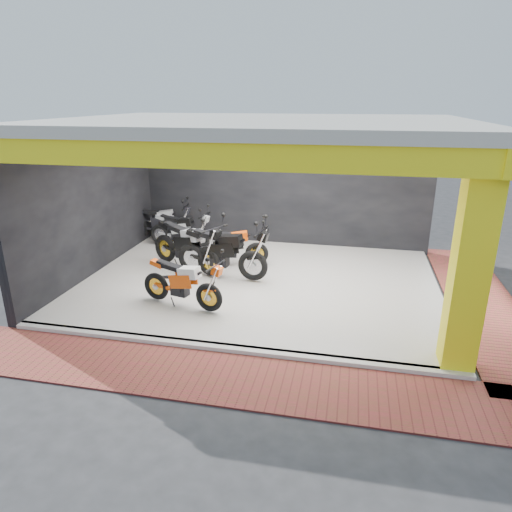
% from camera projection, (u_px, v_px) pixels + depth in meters
% --- Properties ---
extents(ground, '(80.00, 80.00, 0.00)m').
position_uv_depth(ground, '(239.00, 324.00, 8.76)').
color(ground, '#2D2D30').
rests_on(ground, ground).
extents(showroom_floor, '(8.00, 6.00, 0.10)m').
position_uv_depth(showroom_floor, '(260.00, 282.00, 10.59)').
color(showroom_floor, white).
rests_on(showroom_floor, ground).
extents(showroom_ceiling, '(8.40, 6.40, 0.20)m').
position_uv_depth(showroom_ceiling, '(260.00, 124.00, 9.43)').
color(showroom_ceiling, beige).
rests_on(showroom_ceiling, corner_column).
extents(back_wall, '(8.20, 0.20, 3.50)m').
position_uv_depth(back_wall, '(282.00, 186.00, 12.90)').
color(back_wall, black).
rests_on(back_wall, ground).
extents(left_wall, '(0.20, 6.20, 3.50)m').
position_uv_depth(left_wall, '(92.00, 202.00, 10.85)').
color(left_wall, black).
rests_on(left_wall, ground).
extents(corner_column, '(0.50, 0.50, 3.50)m').
position_uv_depth(corner_column, '(470.00, 266.00, 6.75)').
color(corner_column, '#FFF115').
rests_on(corner_column, ground).
extents(header_beam_front, '(8.40, 0.30, 0.40)m').
position_uv_depth(header_beam_front, '(220.00, 155.00, 6.76)').
color(header_beam_front, '#FFF115').
rests_on(header_beam_front, corner_column).
extents(header_beam_right, '(0.30, 6.40, 0.40)m').
position_uv_depth(header_beam_right, '(465.00, 142.00, 8.73)').
color(header_beam_right, '#FFF115').
rests_on(header_beam_right, corner_column).
extents(floor_kerb, '(8.00, 0.20, 0.10)m').
position_uv_depth(floor_kerb, '(224.00, 348.00, 7.80)').
color(floor_kerb, white).
rests_on(floor_kerb, ground).
extents(paver_front, '(9.00, 1.40, 0.03)m').
position_uv_depth(paver_front, '(211.00, 376.00, 7.10)').
color(paver_front, '#993532').
rests_on(paver_front, ground).
extents(paver_right, '(1.40, 7.00, 0.03)m').
position_uv_depth(paver_right, '(482.00, 302.00, 9.65)').
color(paver_right, '#993532').
rests_on(paver_right, ground).
extents(moto_hero, '(2.07, 1.17, 1.20)m').
position_uv_depth(moto_hero, '(209.00, 284.00, 8.82)').
color(moto_hero, '#EB4C09').
rests_on(moto_hero, showroom_floor).
extents(moto_row_a, '(2.52, 1.85, 1.45)m').
position_uv_depth(moto_row_a, '(208.00, 247.00, 10.58)').
color(moto_row_a, black).
rests_on(moto_row_a, showroom_floor).
extents(moto_row_b, '(2.48, 1.18, 1.46)m').
position_uv_depth(moto_row_b, '(253.00, 251.00, 10.28)').
color(moto_row_b, black).
rests_on(moto_row_b, showroom_floor).
extents(moto_row_c, '(2.06, 1.09, 1.19)m').
position_uv_depth(moto_row_c, '(257.00, 243.00, 11.32)').
color(moto_row_c, black).
rests_on(moto_row_c, showroom_floor).
extents(moto_row_d, '(2.00, 0.92, 1.18)m').
position_uv_depth(moto_row_d, '(200.00, 229.00, 12.56)').
color(moto_row_d, '#A2A6AA').
rests_on(moto_row_d, showroom_floor).
extents(moto_row_e, '(2.07, 0.96, 1.22)m').
position_uv_depth(moto_row_e, '(181.00, 220.00, 13.35)').
color(moto_row_e, black).
rests_on(moto_row_e, showroom_floor).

